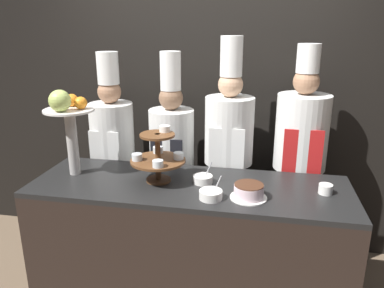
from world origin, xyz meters
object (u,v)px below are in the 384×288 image
Objects in this scene: fruit_pedestal at (67,115)px; chef_center_left at (172,156)px; chef_center_right at (228,151)px; chef_right at (300,155)px; chef_left at (113,150)px; serving_bowl_near at (211,195)px; cup_white at (325,189)px; cake_round at (249,192)px; tiered_stand at (158,156)px; serving_bowl_far at (203,179)px.

chef_center_left is at bearing 43.77° from fruit_pedestal.
chef_right is (0.55, -0.00, 0.00)m from chef_center_right.
serving_bowl_near is at bearing -38.77° from chef_left.
chef_right is at bearing 52.57° from serving_bowl_near.
cup_white is 1.73m from chef_left.
serving_bowl_near is (-0.23, -0.05, -0.02)m from cake_round.
serving_bowl_near is at bearing -28.32° from tiered_stand.
tiered_stand is 0.21× the size of chef_left.
chef_left is (-0.56, 0.55, -0.17)m from tiered_stand.
chef_center_right is 0.55m from chef_right.
chef_center_right reaches higher than chef_center_left.
serving_bowl_far is 0.54m from chef_center_right.
chef_right is (1.59, 0.56, -0.37)m from fruit_pedestal.
chef_center_left is 1.01m from chef_right.
serving_bowl_near reaches higher than cup_white.
chef_center_left is (0.51, -0.00, -0.02)m from chef_left.
chef_center_left is at bearing -0.00° from chef_left.
fruit_pedestal is 0.34× the size of chef_right.
cake_round is 0.97m from chef_center_left.
fruit_pedestal is 7.15× the size of cup_white.
fruit_pedestal is at bearing -160.73° from chef_right.
chef_center_left is (-1.13, 0.55, -0.04)m from cup_white.
serving_bowl_far is 0.85m from chef_right.
chef_center_left is (-0.43, 0.76, -0.04)m from serving_bowl_near.
cup_white is at bearing -77.88° from chef_right.
cake_round is 0.12× the size of chef_right.
serving_bowl_near is (-0.70, -0.21, -0.00)m from cup_white.
fruit_pedestal is 0.92m from chef_center_left.
cup_white is at bearing 18.54° from cake_round.
tiered_stand is 4.34× the size of cup_white.
chef_right reaches higher than serving_bowl_far.
chef_left reaches higher than tiered_stand.
serving_bowl_far is (-0.78, 0.02, -0.00)m from cup_white.
serving_bowl_near is 0.87m from chef_center_left.
chef_right reaches higher than serving_bowl_near.
serving_bowl_far is at bearing 149.99° from cake_round.
chef_center_left is (-0.34, 0.53, -0.04)m from serving_bowl_far.
tiered_stand is at bearing 151.68° from serving_bowl_near.
cake_round is 1.37m from chef_left.
serving_bowl_far is at bearing -31.55° from chef_left.
fruit_pedestal reaches higher than serving_bowl_near.
fruit_pedestal reaches higher than cup_white.
chef_center_left is at bearing 94.64° from tiered_stand.
chef_left is at bearing 161.52° from cup_white.
tiered_stand is 2.39× the size of serving_bowl_near.
chef_right is (0.58, 0.76, 0.04)m from serving_bowl_near.
cup_white is 0.05× the size of chef_right.
cake_round is 0.50m from cup_white.
serving_bowl_near reaches higher than serving_bowl_far.
cake_round is at bearing -161.46° from cup_white.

